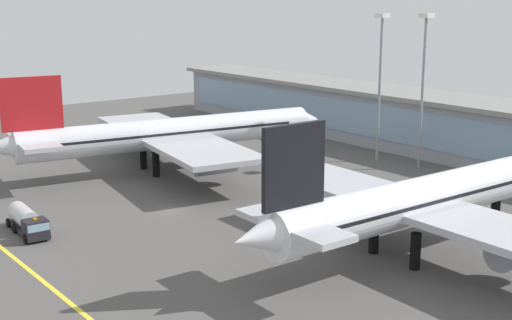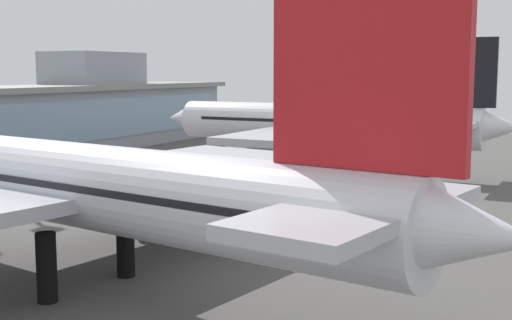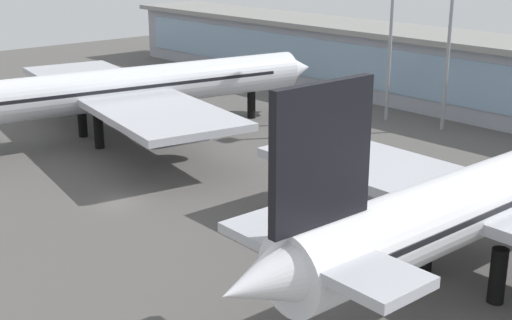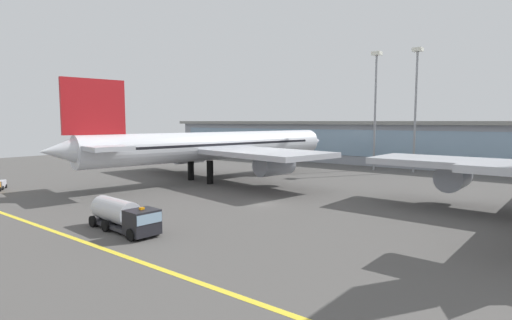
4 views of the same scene
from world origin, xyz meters
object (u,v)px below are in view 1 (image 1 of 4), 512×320
Objects in this scene: fuel_tanker_truck at (28,221)px; apron_light_mast_centre at (380,66)px; airliner_near_right at (413,203)px; airliner_near_left at (169,134)px; apron_light_mast_west at (424,69)px.

apron_light_mast_centre reaches higher than fuel_tanker_truck.
airliner_near_left is at bearing 92.23° from airliner_near_right.
apron_light_mast_west reaches higher than airliner_near_right.
apron_light_mast_west is (23.92, 32.48, 10.18)m from airliner_near_left.
airliner_near_left is 33.78m from fuel_tanker_truck.
apron_light_mast_west is 1.01× the size of apron_light_mast_centre.
fuel_tanker_truck is 0.37× the size of apron_light_mast_west.
airliner_near_right reaches higher than airliner_near_left.
airliner_near_right is 41.72m from apron_light_mast_west.
apron_light_mast_centre is (-32.52, 30.63, 10.09)m from airliner_near_right.
apron_light_mast_west reaches higher than apron_light_mast_centre.
airliner_near_right is at bearing 46.65° from fuel_tanker_truck.
apron_light_mast_centre reaches higher than airliner_near_left.
airliner_near_left is at bearing -126.37° from apron_light_mast_west.
airliner_near_right reaches higher than fuel_tanker_truck.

